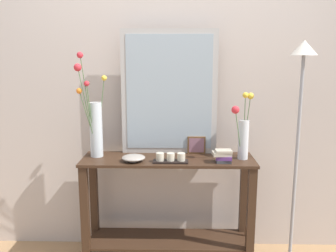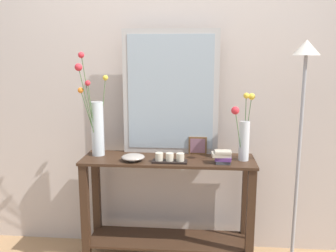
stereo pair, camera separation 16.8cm
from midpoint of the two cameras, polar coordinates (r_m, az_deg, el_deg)
wall_back at (r=2.88m, az=-1.54°, el=6.92°), size 6.40×0.08×2.70m
console_table at (r=2.79m, az=-1.76°, el=-11.69°), size 1.25×0.37×0.82m
mirror_leaning at (r=2.74m, az=-1.57°, el=5.22°), size 0.72×0.03×0.93m
tall_vase_left at (r=2.73m, az=-13.06°, el=0.32°), size 0.20×0.20×0.76m
vase_right at (r=2.65m, az=9.85°, el=-1.12°), size 0.17×0.14×0.48m
candle_tray at (r=2.57m, az=-1.46°, el=-5.08°), size 0.24×0.09×0.07m
picture_frame_small at (r=2.78m, az=2.74°, el=-3.01°), size 0.14×0.01×0.13m
decorative_bowl at (r=2.61m, az=-7.23°, el=-4.94°), size 0.17×0.17×0.05m
book_stack at (r=2.58m, az=6.72°, el=-4.64°), size 0.14×0.10×0.09m
floor_lamp at (r=2.66m, az=18.06°, el=1.02°), size 0.24×0.24×1.65m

